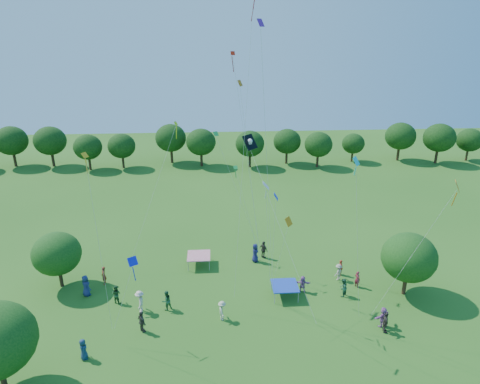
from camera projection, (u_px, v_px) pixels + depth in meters
name	position (u px, v px, depth m)	size (l,w,h in m)	color
near_tree_north	(57.00, 254.00, 37.08)	(4.16, 4.16, 5.16)	#422B19
near_tree_east	(409.00, 257.00, 35.87)	(4.59, 4.59, 5.65)	#422B19
treeline	(213.00, 141.00, 70.45)	(88.01, 8.77, 6.77)	#422B19
tent_red_stripe	(199.00, 256.00, 41.23)	(2.20, 2.20, 1.10)	red
tent_blue	(285.00, 286.00, 36.44)	(2.20, 2.20, 1.10)	#1A3CAC
crowd_person_0	(255.00, 253.00, 41.94)	(0.94, 0.51, 1.91)	navy
crowd_person_1	(341.00, 267.00, 39.73)	(0.58, 0.37, 1.55)	#9D2C1C
crowd_person_2	(343.00, 288.00, 36.52)	(0.82, 0.45, 1.67)	#235238
crowd_person_3	(222.00, 311.00, 33.57)	(1.09, 0.49, 1.66)	#BCBA96
crowd_person_4	(264.00, 250.00, 42.62)	(1.07, 0.49, 1.83)	#3D3831
crowd_person_5	(383.00, 317.00, 32.83)	(1.55, 0.55, 1.66)	#9F5DA0
crowd_person_6	(86.00, 286.00, 36.56)	(0.95, 0.51, 1.93)	navy
crowd_person_7	(357.00, 279.00, 37.86)	(0.58, 0.38, 1.57)	maroon
crowd_person_8	(116.00, 294.00, 35.66)	(0.81, 0.44, 1.64)	#214D27
crowd_person_9	(338.00, 272.00, 38.91)	(1.05, 0.47, 1.60)	#A29582
crowd_person_10	(385.00, 322.00, 32.16)	(1.02, 0.47, 1.75)	#38312C
crowd_person_11	(303.00, 284.00, 37.19)	(1.42, 0.51, 1.52)	#AA63A8
crowd_person_12	(83.00, 349.00, 29.58)	(0.79, 0.43, 1.60)	navy
crowd_person_13	(104.00, 275.00, 38.28)	(0.64, 0.41, 1.72)	maroon
crowd_person_14	(166.00, 300.00, 34.77)	(0.85, 0.46, 1.72)	#285F37
crowd_person_15	(140.00, 302.00, 34.47)	(1.25, 0.56, 1.91)	beige
crowd_person_16	(142.00, 322.00, 32.18)	(1.05, 0.48, 1.79)	#423D35
pirate_kite	(251.00, 145.00, 33.83)	(5.02, 8.28, 12.35)	black
red_high_kite	(251.00, 40.00, 29.80)	(1.91, 3.21, 24.45)	red
small_kite_0	(245.00, 127.00, 36.41)	(2.10, 0.85, 16.29)	orange
small_kite_1	(286.00, 233.00, 29.50)	(0.63, 5.04, 8.52)	orange
small_kite_2	(166.00, 155.00, 40.66)	(4.60, 5.62, 11.95)	#DEEB14
small_kite_3	(242.00, 191.00, 37.88)	(2.45, 0.30, 9.12)	green
small_kite_4	(132.00, 268.00, 29.79)	(2.04, 0.92, 5.43)	#161AE3
small_kite_5	(265.00, 127.00, 27.31)	(2.17, 5.15, 20.78)	#68178F
small_kite_6	(266.00, 200.00, 31.64)	(0.98, 1.44, 9.82)	silver
small_kite_7	(357.00, 193.00, 27.71)	(2.07, 1.30, 12.75)	#0DC6C0
small_kite_8	(241.00, 117.00, 38.20)	(2.71, 0.85, 18.44)	red
small_kite_9	(439.00, 214.00, 25.45)	(2.34, 4.70, 12.24)	#FF640D
small_kite_10	(93.00, 207.00, 27.24)	(0.44, 0.45, 13.22)	#FFA916
small_kite_11	(227.00, 164.00, 39.09)	(4.23, 0.50, 11.67)	#18893A
small_kite_12	(275.00, 214.00, 31.36)	(0.37, 1.99, 9.26)	#1729EA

